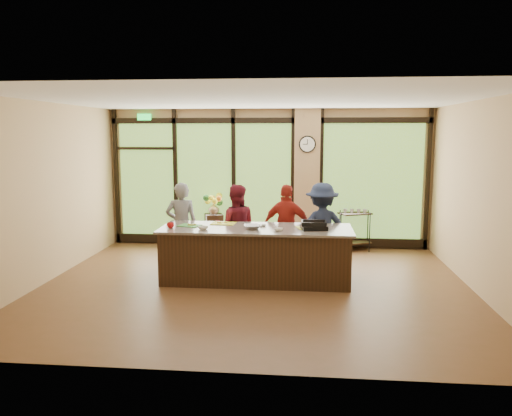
% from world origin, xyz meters
% --- Properties ---
extents(floor, '(7.00, 7.00, 0.00)m').
position_xyz_m(floor, '(0.00, 0.00, 0.00)').
color(floor, brown).
rests_on(floor, ground).
extents(ceiling, '(7.00, 7.00, 0.00)m').
position_xyz_m(ceiling, '(0.00, 0.00, 3.00)').
color(ceiling, silver).
rests_on(ceiling, back_wall).
extents(back_wall, '(7.00, 0.00, 7.00)m').
position_xyz_m(back_wall, '(0.00, 3.00, 1.50)').
color(back_wall, tan).
rests_on(back_wall, floor).
extents(left_wall, '(0.00, 6.00, 6.00)m').
position_xyz_m(left_wall, '(-3.50, 0.00, 1.50)').
color(left_wall, tan).
rests_on(left_wall, floor).
extents(right_wall, '(0.00, 6.00, 6.00)m').
position_xyz_m(right_wall, '(3.50, 0.00, 1.50)').
color(right_wall, tan).
rests_on(right_wall, floor).
extents(window_wall, '(6.90, 0.12, 3.00)m').
position_xyz_m(window_wall, '(0.16, 2.95, 1.39)').
color(window_wall, tan).
rests_on(window_wall, floor).
extents(island_base, '(3.10, 1.00, 0.88)m').
position_xyz_m(island_base, '(0.00, 0.30, 0.44)').
color(island_base, black).
rests_on(island_base, floor).
extents(countertop, '(3.20, 1.10, 0.04)m').
position_xyz_m(countertop, '(0.00, 0.30, 0.90)').
color(countertop, slate).
rests_on(countertop, island_base).
extents(wall_clock, '(0.36, 0.04, 0.36)m').
position_xyz_m(wall_clock, '(0.85, 2.87, 2.25)').
color(wall_clock, black).
rests_on(wall_clock, window_wall).
extents(cook_left, '(0.65, 0.51, 1.60)m').
position_xyz_m(cook_left, '(-1.45, 1.02, 0.80)').
color(cook_left, slate).
rests_on(cook_left, floor).
extents(cook_midleft, '(0.81, 0.66, 1.56)m').
position_xyz_m(cook_midleft, '(-0.45, 1.06, 0.78)').
color(cook_midleft, maroon).
rests_on(cook_midleft, floor).
extents(cook_midright, '(0.97, 0.53, 1.57)m').
position_xyz_m(cook_midright, '(0.49, 1.11, 0.78)').
color(cook_midright, maroon).
rests_on(cook_midright, floor).
extents(cook_right, '(1.15, 0.82, 1.61)m').
position_xyz_m(cook_right, '(1.12, 0.99, 0.81)').
color(cook_right, '#1C243E').
rests_on(cook_right, floor).
extents(roasting_pan, '(0.46, 0.39, 0.07)m').
position_xyz_m(roasting_pan, '(0.96, 0.22, 0.96)').
color(roasting_pan, black).
rests_on(roasting_pan, countertop).
extents(mixing_bowl, '(0.35, 0.35, 0.07)m').
position_xyz_m(mixing_bowl, '(-0.05, 0.17, 0.96)').
color(mixing_bowl, silver).
rests_on(mixing_bowl, countertop).
extents(cutting_board_left, '(0.43, 0.37, 0.01)m').
position_xyz_m(cutting_board_left, '(-1.15, 0.35, 0.93)').
color(cutting_board_left, '#337E2D').
rests_on(cutting_board_left, countertop).
extents(cutting_board_center, '(0.43, 0.34, 0.01)m').
position_xyz_m(cutting_board_center, '(-0.60, 0.61, 0.93)').
color(cutting_board_center, yellow).
rests_on(cutting_board_center, countertop).
extents(cutting_board_right, '(0.44, 0.37, 0.01)m').
position_xyz_m(cutting_board_right, '(0.87, 0.36, 0.93)').
color(cutting_board_right, yellow).
rests_on(cutting_board_right, countertop).
extents(prep_bowl_near, '(0.19, 0.19, 0.05)m').
position_xyz_m(prep_bowl_near, '(-0.85, 0.05, 0.95)').
color(prep_bowl_near, silver).
rests_on(prep_bowl_near, countertop).
extents(prep_bowl_mid, '(0.17, 0.17, 0.05)m').
position_xyz_m(prep_bowl_mid, '(0.39, 0.05, 0.94)').
color(prep_bowl_mid, silver).
rests_on(prep_bowl_mid, countertop).
extents(prep_bowl_far, '(0.14, 0.14, 0.03)m').
position_xyz_m(prep_bowl_far, '(0.10, 0.44, 0.93)').
color(prep_bowl_far, silver).
rests_on(prep_bowl_far, countertop).
extents(red_ramekin, '(0.14, 0.14, 0.09)m').
position_xyz_m(red_ramekin, '(-1.41, 0.12, 0.97)').
color(red_ramekin, '#B61214').
rests_on(red_ramekin, countertop).
extents(flower_stand, '(0.47, 0.47, 0.73)m').
position_xyz_m(flower_stand, '(-1.16, 2.75, 0.37)').
color(flower_stand, black).
rests_on(flower_stand, floor).
extents(flower_vase, '(0.26, 0.26, 0.25)m').
position_xyz_m(flower_vase, '(-1.16, 2.75, 0.86)').
color(flower_vase, '#8E704D').
rests_on(flower_vase, flower_stand).
extents(bar_cart, '(0.75, 0.61, 0.89)m').
position_xyz_m(bar_cart, '(1.88, 2.75, 0.54)').
color(bar_cart, black).
rests_on(bar_cart, floor).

